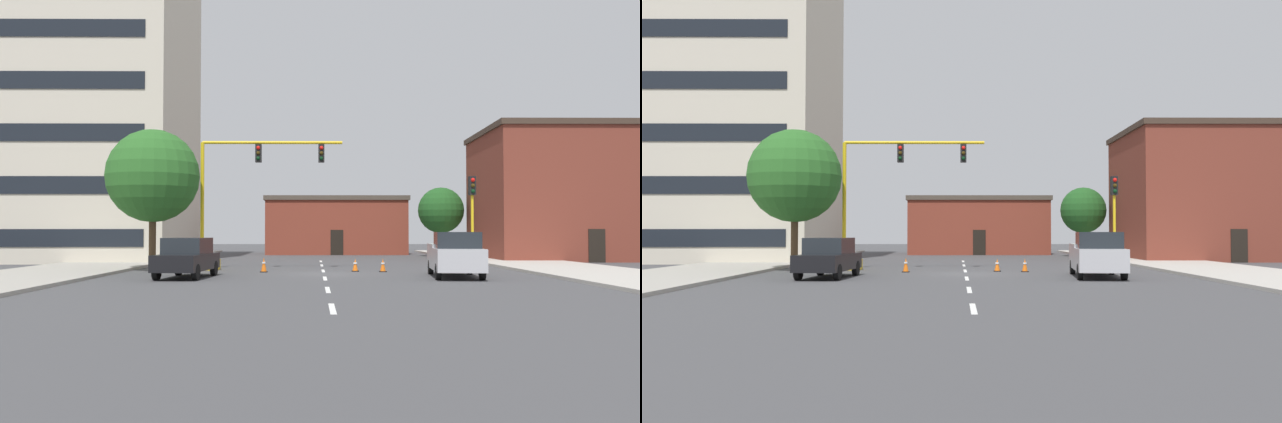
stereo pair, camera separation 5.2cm
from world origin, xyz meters
The scene contains 21 objects.
ground_plane centered at (0.00, 0.00, 0.00)m, with size 160.00×160.00×0.00m, color #424244.
sidewalk_left centered at (-12.90, 8.00, 0.07)m, with size 6.00×56.00×0.14m, color #9E998E.
sidewalk_right centered at (12.90, 8.00, 0.07)m, with size 6.00×56.00×0.14m, color #B2ADA3.
lane_stripe_seg_0 centered at (0.00, -14.00, 0.00)m, with size 0.16×2.40×0.01m, color silver.
lane_stripe_seg_1 centered at (0.00, -8.50, 0.00)m, with size 0.16×2.40×0.01m, color silver.
lane_stripe_seg_2 centered at (0.00, -3.00, 0.00)m, with size 0.16×2.40×0.01m, color silver.
lane_stripe_seg_3 centered at (0.00, 2.50, 0.00)m, with size 0.16×2.40×0.01m, color silver.
lane_stripe_seg_4 centered at (0.00, 8.00, 0.00)m, with size 0.16×2.40×0.01m, color silver.
lane_stripe_seg_5 centered at (0.00, 13.50, 0.00)m, with size 0.16×2.40×0.01m, color silver.
building_tall_left centered at (-16.16, 15.81, 11.58)m, with size 13.09×13.64×23.14m.
building_brick_center centered at (1.53, 29.37, 2.62)m, with size 12.83×7.74×5.22m.
building_row_right centered at (18.07, 16.74, 4.77)m, with size 12.46×10.73×9.52m.
traffic_signal_gantry centered at (-5.36, 3.52, 2.20)m, with size 8.33×1.20×6.83m.
traffic_light_pole_right centered at (7.49, 1.64, 3.53)m, with size 0.32×0.47×4.80m.
tree_right_far centered at (9.86, 21.80, 3.77)m, with size 3.72×3.72×5.64m.
tree_left_near centered at (-8.65, 2.09, 4.83)m, with size 4.72×4.72×7.21m.
pickup_truck_silver centered at (5.75, -2.25, 0.97)m, with size 2.50×5.57×1.99m.
sedan_black_near_left centered at (-6.00, -2.51, 0.89)m, with size 2.25×4.65×1.74m.
traffic_cone_roadside_a centered at (2.98, 1.64, 0.33)m, with size 0.36×0.36×0.67m.
traffic_cone_roadside_b centered at (-2.96, 1.43, 0.36)m, with size 0.36×0.36×0.74m.
traffic_cone_roadside_c centered at (1.61, 1.99, 0.32)m, with size 0.36×0.36×0.66m.
Camera 1 is at (-0.48, -30.82, 1.97)m, focal length 36.43 mm.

